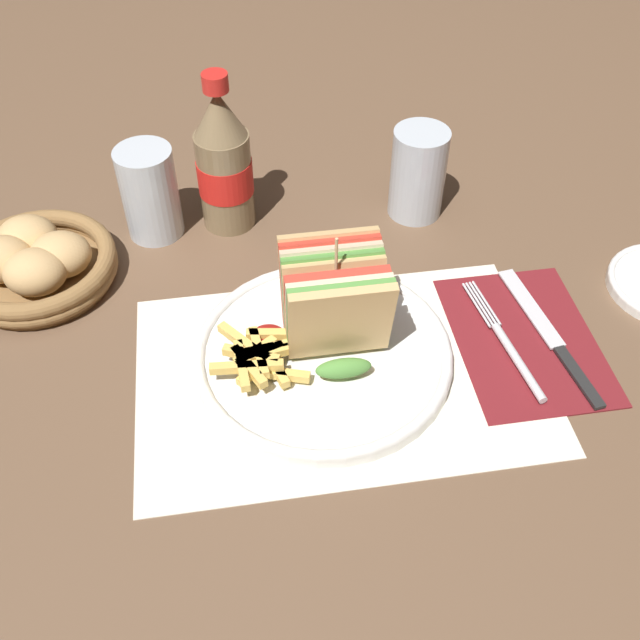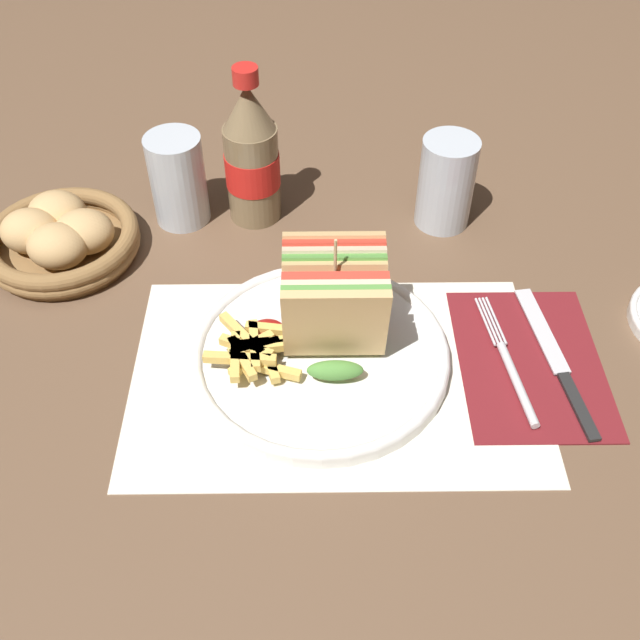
{
  "view_description": "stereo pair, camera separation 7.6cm",
  "coord_description": "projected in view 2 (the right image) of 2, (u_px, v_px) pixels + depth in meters",
  "views": [
    {
      "loc": [
        -0.06,
        -0.51,
        0.58
      ],
      "look_at": [
        0.02,
        0.01,
        0.04
      ],
      "focal_mm": 42.0,
      "sensor_mm": 36.0,
      "label": 1
    },
    {
      "loc": [
        0.02,
        -0.52,
        0.58
      ],
      "look_at": [
        0.02,
        0.01,
        0.04
      ],
      "focal_mm": 42.0,
      "sensor_mm": 36.0,
      "label": 2
    }
  ],
  "objects": [
    {
      "name": "bread_basket",
      "position": [
        61.0,
        238.0,
        0.87
      ],
      "size": [
        0.18,
        0.18,
        0.06
      ],
      "color": "olive",
      "rests_on": "ground_plane"
    },
    {
      "name": "club_sandwich",
      "position": [
        334.0,
        305.0,
        0.73
      ],
      "size": [
        0.1,
        0.11,
        0.14
      ],
      "color": "tan",
      "rests_on": "plate_main"
    },
    {
      "name": "knife",
      "position": [
        556.0,
        360.0,
        0.77
      ],
      "size": [
        0.04,
        0.21,
        0.0
      ],
      "rotation": [
        0.0,
        0.0,
        0.14
      ],
      "color": "black",
      "rests_on": "napkin"
    },
    {
      "name": "plate_main",
      "position": [
        320.0,
        354.0,
        0.77
      ],
      "size": [
        0.27,
        0.27,
        0.02
      ],
      "color": "white",
      "rests_on": "ground_plane"
    },
    {
      "name": "placemat",
      "position": [
        336.0,
        375.0,
        0.76
      ],
      "size": [
        0.41,
        0.27,
        0.0
      ],
      "color": "silver",
      "rests_on": "ground_plane"
    },
    {
      "name": "fork",
      "position": [
        512.0,
        370.0,
        0.75
      ],
      "size": [
        0.04,
        0.18,
        0.01
      ],
      "rotation": [
        0.0,
        0.0,
        0.14
      ],
      "color": "silver",
      "rests_on": "napkin"
    },
    {
      "name": "glass_near",
      "position": [
        445.0,
        188.0,
        0.9
      ],
      "size": [
        0.07,
        0.07,
        0.11
      ],
      "color": "silver",
      "rests_on": "ground_plane"
    },
    {
      "name": "fries_pile",
      "position": [
        254.0,
        350.0,
        0.74
      ],
      "size": [
        0.1,
        0.09,
        0.02
      ],
      "color": "#E0B756",
      "rests_on": "plate_main"
    },
    {
      "name": "ketchup_blob",
      "position": [
        267.0,
        330.0,
        0.77
      ],
      "size": [
        0.04,
        0.03,
        0.01
      ],
      "color": "maroon",
      "rests_on": "plate_main"
    },
    {
      "name": "glass_far",
      "position": [
        179.0,
        184.0,
        0.9
      ],
      "size": [
        0.07,
        0.07,
        0.11
      ],
      "color": "silver",
      "rests_on": "ground_plane"
    },
    {
      "name": "coke_bottle_near",
      "position": [
        252.0,
        157.0,
        0.88
      ],
      "size": [
        0.07,
        0.07,
        0.2
      ],
      "color": "#7A6647",
      "rests_on": "ground_plane"
    },
    {
      "name": "napkin",
      "position": [
        530.0,
        361.0,
        0.77
      ],
      "size": [
        0.15,
        0.21,
        0.0
      ],
      "color": "maroon",
      "rests_on": "ground_plane"
    },
    {
      "name": "ground_plane",
      "position": [
        300.0,
        352.0,
        0.78
      ],
      "size": [
        4.0,
        4.0,
        0.0
      ],
      "primitive_type": "plane",
      "color": "brown"
    }
  ]
}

